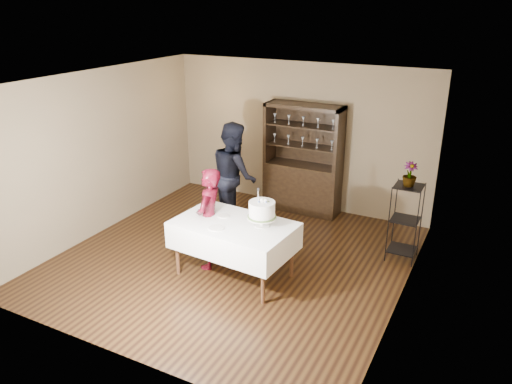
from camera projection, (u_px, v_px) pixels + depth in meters
floor at (233, 259)px, 7.65m from camera, size 5.00×5.00×0.00m
ceiling at (230, 81)px, 6.67m from camera, size 5.00×5.00×0.00m
back_wall at (299, 136)px, 9.23m from camera, size 5.00×0.02×2.70m
wall_left at (100, 153)px, 8.22m from camera, size 0.02×5.00×2.70m
wall_right at (409, 207)px, 6.09m from camera, size 0.02×5.00×2.70m
china_hutch at (303, 176)px, 9.19m from camera, size 1.40×0.48×2.00m
plant_etagere at (405, 219)px, 7.43m from camera, size 0.42×0.42×1.20m
cake_table at (234, 236)px, 6.97m from camera, size 1.72×1.14×0.83m
woman at (209, 219)px, 7.20m from camera, size 0.45×0.61×1.52m
man at (234, 175)px, 8.47m from camera, size 1.13×1.13×1.84m
cake at (262, 211)px, 6.74m from camera, size 0.40×0.40×0.55m
plate_near at (216, 228)px, 6.73m from camera, size 0.27×0.27×0.01m
plate_far at (224, 216)px, 7.11m from camera, size 0.19×0.19×0.01m
potted_plant at (410, 174)px, 7.16m from camera, size 0.27×0.27×0.36m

